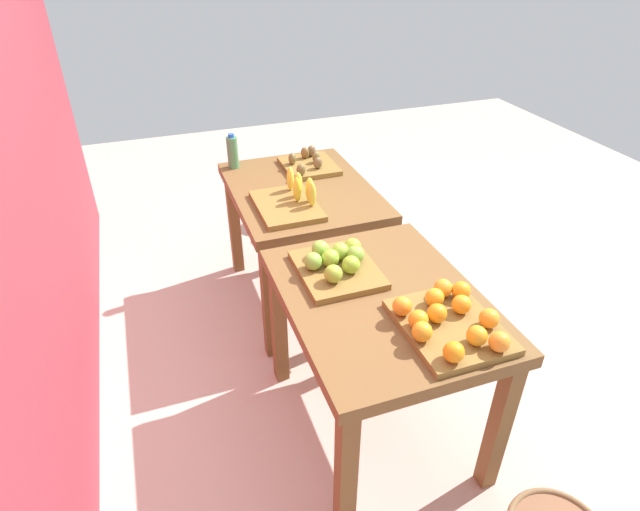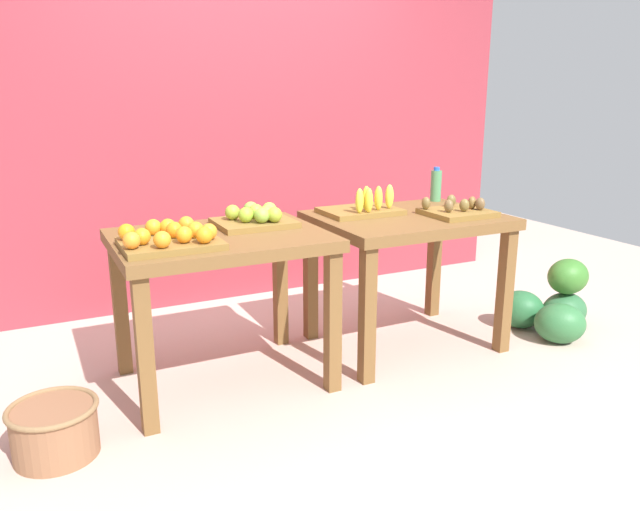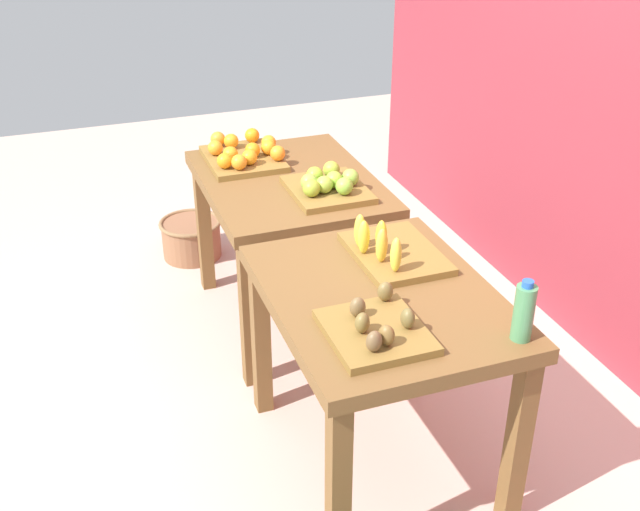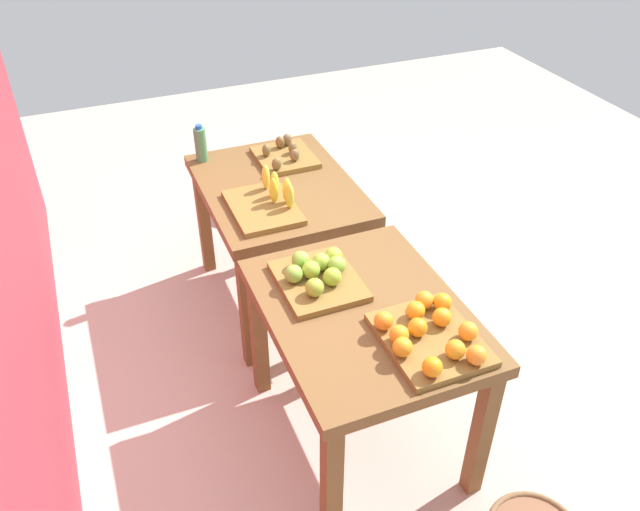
{
  "view_description": "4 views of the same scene",
  "coord_description": "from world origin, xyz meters",
  "px_view_note": "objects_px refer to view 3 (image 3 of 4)",
  "views": [
    {
      "loc": [
        -2.12,
        0.83,
        2.12
      ],
      "look_at": [
        0.1,
        0.05,
        0.61
      ],
      "focal_mm": 29.4,
      "sensor_mm": 36.0,
      "label": 1
    },
    {
      "loc": [
        -1.43,
        -2.9,
        1.48
      ],
      "look_at": [
        0.01,
        0.02,
        0.61
      ],
      "focal_mm": 34.54,
      "sensor_mm": 36.0,
      "label": 2
    },
    {
      "loc": [
        2.78,
        -1.03,
        2.28
      ],
      "look_at": [
        -0.08,
        -0.01,
        0.62
      ],
      "focal_mm": 44.1,
      "sensor_mm": 36.0,
      "label": 3
    },
    {
      "loc": [
        -2.4,
        0.94,
        2.56
      ],
      "look_at": [
        0.06,
        -0.05,
        0.64
      ],
      "focal_mm": 36.54,
      "sensor_mm": 36.0,
      "label": 4
    }
  ],
  "objects_px": {
    "display_table_right": "(381,319)",
    "apple_bin": "(327,185)",
    "display_table_left": "(289,201)",
    "banana_crate": "(390,250)",
    "kiwi_bin": "(376,329)",
    "orange_bin": "(244,154)",
    "water_bottle": "(524,312)",
    "wicker_basket": "(191,237)"
  },
  "relations": [
    {
      "from": "display_table_right",
      "to": "apple_bin",
      "type": "relative_size",
      "value": 2.6
    },
    {
      "from": "display_table_left",
      "to": "banana_crate",
      "type": "xyz_separation_m",
      "value": [
        0.9,
        0.13,
        0.16
      ]
    },
    {
      "from": "display_table_left",
      "to": "kiwi_bin",
      "type": "bearing_deg",
      "value": -5.45
    },
    {
      "from": "banana_crate",
      "to": "kiwi_bin",
      "type": "distance_m",
      "value": 0.54
    },
    {
      "from": "banana_crate",
      "to": "kiwi_bin",
      "type": "xyz_separation_m",
      "value": [
        0.47,
        -0.26,
        -0.01
      ]
    },
    {
      "from": "display_table_right",
      "to": "orange_bin",
      "type": "bearing_deg",
      "value": -174.06
    },
    {
      "from": "orange_bin",
      "to": "kiwi_bin",
      "type": "relative_size",
      "value": 1.27
    },
    {
      "from": "display_table_right",
      "to": "apple_bin",
      "type": "height_order",
      "value": "apple_bin"
    },
    {
      "from": "kiwi_bin",
      "to": "apple_bin",
      "type": "bearing_deg",
      "value": 167.77
    },
    {
      "from": "orange_bin",
      "to": "water_bottle",
      "type": "height_order",
      "value": "water_bottle"
    },
    {
      "from": "display_table_right",
      "to": "water_bottle",
      "type": "height_order",
      "value": "water_bottle"
    },
    {
      "from": "display_table_right",
      "to": "apple_bin",
      "type": "distance_m",
      "value": 0.91
    },
    {
      "from": "water_bottle",
      "to": "wicker_basket",
      "type": "height_order",
      "value": "water_bottle"
    },
    {
      "from": "display_table_left",
      "to": "water_bottle",
      "type": "distance_m",
      "value": 1.59
    },
    {
      "from": "display_table_right",
      "to": "orange_bin",
      "type": "height_order",
      "value": "orange_bin"
    },
    {
      "from": "kiwi_bin",
      "to": "display_table_right",
      "type": "bearing_deg",
      "value": 152.39
    },
    {
      "from": "banana_crate",
      "to": "wicker_basket",
      "type": "relative_size",
      "value": 1.19
    },
    {
      "from": "display_table_right",
      "to": "banana_crate",
      "type": "xyz_separation_m",
      "value": [
        -0.22,
        0.13,
        0.16
      ]
    },
    {
      "from": "display_table_right",
      "to": "orange_bin",
      "type": "distance_m",
      "value": 1.41
    },
    {
      "from": "orange_bin",
      "to": "kiwi_bin",
      "type": "xyz_separation_m",
      "value": [
        1.65,
        0.01,
        -0.01
      ]
    },
    {
      "from": "kiwi_bin",
      "to": "wicker_basket",
      "type": "height_order",
      "value": "kiwi_bin"
    },
    {
      "from": "banana_crate",
      "to": "wicker_basket",
      "type": "bearing_deg",
      "value": -164.65
    },
    {
      "from": "apple_bin",
      "to": "wicker_basket",
      "type": "height_order",
      "value": "apple_bin"
    },
    {
      "from": "apple_bin",
      "to": "wicker_basket",
      "type": "relative_size",
      "value": 1.08
    },
    {
      "from": "wicker_basket",
      "to": "water_bottle",
      "type": "bearing_deg",
      "value": 15.44
    },
    {
      "from": "kiwi_bin",
      "to": "water_bottle",
      "type": "xyz_separation_m",
      "value": [
        0.17,
        0.44,
        0.07
      ]
    },
    {
      "from": "wicker_basket",
      "to": "display_table_right",
      "type": "bearing_deg",
      "value": 10.07
    },
    {
      "from": "kiwi_bin",
      "to": "display_table_left",
      "type": "bearing_deg",
      "value": 174.55
    },
    {
      "from": "display_table_right",
      "to": "banana_crate",
      "type": "height_order",
      "value": "banana_crate"
    },
    {
      "from": "display_table_right",
      "to": "apple_bin",
      "type": "xyz_separation_m",
      "value": [
        -0.89,
        0.12,
        0.16
      ]
    },
    {
      "from": "apple_bin",
      "to": "orange_bin",
      "type": "bearing_deg",
      "value": -152.93
    },
    {
      "from": "orange_bin",
      "to": "apple_bin",
      "type": "distance_m",
      "value": 0.57
    },
    {
      "from": "display_table_left",
      "to": "wicker_basket",
      "type": "xyz_separation_m",
      "value": [
        -0.85,
        -0.35,
        -0.55
      ]
    },
    {
      "from": "display_table_right",
      "to": "wicker_basket",
      "type": "height_order",
      "value": "display_table_right"
    },
    {
      "from": "display_table_left",
      "to": "display_table_right",
      "type": "distance_m",
      "value": 1.12
    },
    {
      "from": "apple_bin",
      "to": "wicker_basket",
      "type": "distance_m",
      "value": 1.38
    },
    {
      "from": "display_table_left",
      "to": "orange_bin",
      "type": "distance_m",
      "value": 0.35
    },
    {
      "from": "banana_crate",
      "to": "water_bottle",
      "type": "height_order",
      "value": "water_bottle"
    },
    {
      "from": "apple_bin",
      "to": "water_bottle",
      "type": "bearing_deg",
      "value": 8.52
    },
    {
      "from": "banana_crate",
      "to": "kiwi_bin",
      "type": "bearing_deg",
      "value": -29.12
    },
    {
      "from": "display_table_left",
      "to": "apple_bin",
      "type": "bearing_deg",
      "value": 26.28
    },
    {
      "from": "display_table_right",
      "to": "banana_crate",
      "type": "bearing_deg",
      "value": 149.22
    }
  ]
}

